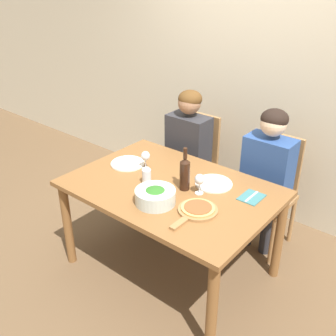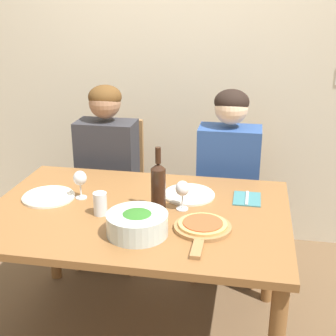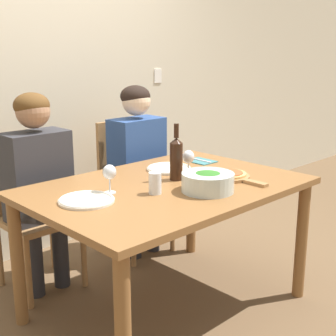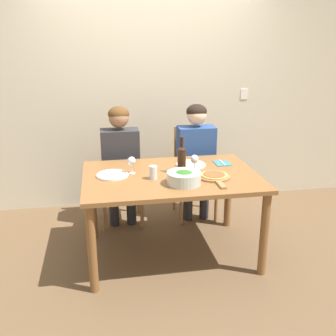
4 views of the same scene
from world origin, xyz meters
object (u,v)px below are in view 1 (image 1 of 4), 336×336
(person_woman, at_px, (187,144))
(wine_glass_left, at_px, (145,157))
(chair_right, at_px, (270,188))
(broccoli_bowl, at_px, (155,196))
(chair_left, at_px, (194,162))
(dinner_plate_left, at_px, (128,163))
(wine_bottle, at_px, (185,173))
(fork_on_napkin, at_px, (252,197))
(dinner_plate_right, at_px, (214,183))
(person_man, at_px, (267,169))
(wine_glass_right, at_px, (200,180))
(pizza_on_board, at_px, (197,210))
(water_tumbler, at_px, (147,177))

(person_woman, distance_m, wine_glass_left, 0.64)
(chair_right, xyz_separation_m, broccoli_bowl, (-0.34, -1.07, 0.29))
(chair_left, height_order, dinner_plate_left, chair_left)
(wine_glass_left, bearing_deg, wine_bottle, -7.55)
(chair_left, distance_m, fork_on_napkin, 1.12)
(dinner_plate_left, relative_size, dinner_plate_right, 1.00)
(person_woman, relative_size, broccoli_bowl, 4.50)
(dinner_plate_left, bearing_deg, broccoli_bowl, -28.05)
(person_man, distance_m, wine_glass_right, 0.70)
(wine_glass_right, bearing_deg, person_woman, 132.19)
(wine_bottle, relative_size, pizza_on_board, 0.80)
(dinner_plate_left, height_order, wine_glass_right, wine_glass_right)
(chair_left, height_order, wine_bottle, wine_bottle)
(chair_left, xyz_separation_m, chair_right, (0.79, 0.00, 0.00))
(chair_left, relative_size, dinner_plate_right, 3.54)
(wine_glass_right, height_order, fork_on_napkin, wine_glass_right)
(chair_right, height_order, water_tumbler, chair_right)
(water_tumbler, bearing_deg, wine_bottle, 22.81)
(chair_left, xyz_separation_m, broccoli_bowl, (0.45, -1.07, 0.29))
(person_woman, relative_size, wine_glass_left, 8.17)
(fork_on_napkin, bearing_deg, person_woman, 152.22)
(person_woman, xyz_separation_m, wine_glass_right, (0.60, -0.66, 0.12))
(wine_bottle, bearing_deg, fork_on_napkin, 24.87)
(person_woman, relative_size, wine_bottle, 3.85)
(wine_bottle, relative_size, water_tumbler, 2.86)
(water_tumbler, relative_size, fork_on_napkin, 0.62)
(broccoli_bowl, height_order, fork_on_napkin, broccoli_bowl)
(chair_right, height_order, person_man, person_man)
(pizza_on_board, bearing_deg, person_woman, 130.04)
(person_woman, xyz_separation_m, wine_bottle, (0.49, -0.68, 0.14))
(wine_bottle, bearing_deg, broccoli_bowl, -98.24)
(person_woman, height_order, pizza_on_board, person_woman)
(dinner_plate_left, height_order, wine_glass_left, wine_glass_left)
(pizza_on_board, bearing_deg, water_tumbler, 171.83)
(dinner_plate_right, bearing_deg, broccoli_bowl, -109.77)
(pizza_on_board, relative_size, wine_glass_right, 2.66)
(broccoli_bowl, relative_size, wine_glass_left, 1.82)
(person_man, relative_size, fork_on_napkin, 6.86)
(wine_bottle, bearing_deg, wine_glass_right, 8.07)
(person_woman, height_order, wine_bottle, person_woman)
(dinner_plate_right, distance_m, pizza_on_board, 0.39)
(wine_glass_right, bearing_deg, dinner_plate_right, 87.01)
(person_man, bearing_deg, person_woman, 180.00)
(person_woman, height_order, dinner_plate_left, person_woman)
(pizza_on_board, bearing_deg, broccoli_bowl, -162.49)
(dinner_plate_right, distance_m, wine_glass_right, 0.20)
(chair_right, bearing_deg, broccoli_bowl, -107.76)
(person_woman, bearing_deg, wine_bottle, -54.51)
(wine_glass_right, distance_m, water_tumbler, 0.40)
(dinner_plate_left, distance_m, water_tumbler, 0.36)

